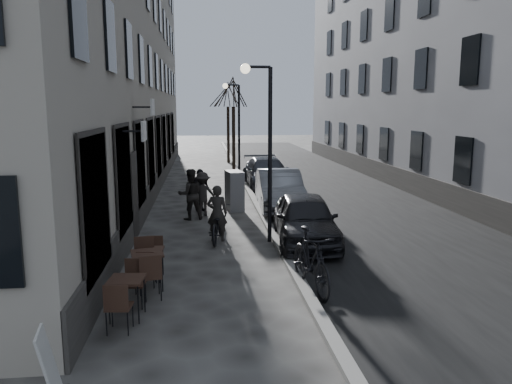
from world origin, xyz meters
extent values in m
plane|color=#33312E|center=(0.00, 0.00, 0.00)|extent=(120.00, 120.00, 0.00)
cube|color=black|center=(3.85, 16.00, 0.00)|extent=(7.30, 60.00, 0.00)
cube|color=gray|center=(0.20, 16.00, 0.06)|extent=(0.25, 60.00, 0.12)
cube|color=#9E9684|center=(-6.00, 16.50, 8.00)|extent=(4.00, 35.00, 16.00)
cube|color=gray|center=(9.50, 16.50, 8.00)|extent=(4.00, 35.00, 16.00)
cylinder|color=black|center=(0.00, 6.00, 2.50)|extent=(0.12, 0.12, 5.00)
cylinder|color=black|center=(-0.35, 6.00, 5.00)|extent=(0.70, 0.08, 0.08)
sphere|color=#FFF2CC|center=(-0.70, 6.00, 4.95)|extent=(0.28, 0.28, 0.28)
cylinder|color=black|center=(0.00, 18.00, 2.50)|extent=(0.12, 0.12, 5.00)
cylinder|color=black|center=(-0.35, 18.00, 5.00)|extent=(0.70, 0.08, 0.08)
sphere|color=#FFF2CC|center=(-0.70, 18.00, 4.95)|extent=(0.28, 0.28, 0.28)
cylinder|color=black|center=(-0.10, 21.00, 1.95)|extent=(0.20, 0.20, 3.90)
cylinder|color=black|center=(-0.10, 27.00, 1.95)|extent=(0.20, 0.20, 3.90)
cube|color=#321E16|center=(-3.37, 0.97, 0.76)|extent=(0.69, 0.69, 0.04)
cylinder|color=black|center=(-3.65, 0.73, 0.37)|extent=(0.02, 0.02, 0.74)
cylinder|color=black|center=(-3.13, 0.68, 0.37)|extent=(0.02, 0.02, 0.74)
cylinder|color=black|center=(-3.60, 1.26, 0.37)|extent=(0.02, 0.02, 0.74)
cylinder|color=black|center=(-3.08, 1.21, 0.37)|extent=(0.02, 0.02, 0.74)
cube|color=#321E16|center=(-3.15, 2.48, 0.80)|extent=(0.78, 0.78, 0.04)
cylinder|color=black|center=(-3.37, 2.15, 0.39)|extent=(0.03, 0.03, 0.77)
cylinder|color=black|center=(-2.82, 2.26, 0.39)|extent=(0.03, 0.03, 0.77)
cylinder|color=black|center=(-3.47, 2.70, 0.39)|extent=(0.03, 0.03, 0.77)
cylinder|color=black|center=(-2.92, 2.81, 0.39)|extent=(0.03, 0.03, 0.77)
cube|color=#321E16|center=(-3.15, 3.16, 0.68)|extent=(0.60, 0.60, 0.04)
cylinder|color=black|center=(-3.40, 2.93, 0.33)|extent=(0.02, 0.02, 0.66)
cylinder|color=black|center=(-2.92, 2.90, 0.33)|extent=(0.02, 0.02, 0.66)
cylinder|color=black|center=(-3.37, 3.41, 0.33)|extent=(0.02, 0.02, 0.66)
cylinder|color=black|center=(-2.89, 3.38, 0.33)|extent=(0.02, 0.02, 0.66)
cube|color=beige|center=(-4.02, -1.61, 0.51)|extent=(0.32, 0.60, 0.96)
cube|color=slate|center=(-0.73, 10.62, 0.75)|extent=(0.72, 1.08, 1.50)
imported|color=black|center=(-1.52, 6.26, 0.51)|extent=(0.98, 2.02, 1.02)
imported|color=black|center=(-1.52, 6.26, 0.83)|extent=(0.66, 0.49, 1.67)
imported|color=black|center=(-2.37, 9.17, 0.90)|extent=(1.00, 0.85, 1.79)
imported|color=black|center=(-1.94, 9.75, 0.80)|extent=(1.06, 0.65, 1.60)
imported|color=black|center=(-2.05, 10.55, 0.81)|extent=(0.99, 0.89, 1.62)
imported|color=black|center=(1.00, 5.72, 0.72)|extent=(2.04, 4.34, 1.44)
imported|color=gray|center=(1.00, 10.62, 0.75)|extent=(1.78, 4.64, 1.51)
imported|color=#363940|center=(1.20, 15.87, 0.71)|extent=(2.17, 4.99, 1.43)
imported|color=black|center=(0.35, 2.00, 0.67)|extent=(0.91, 2.28, 1.33)
camera|label=1|loc=(-1.91, -8.07, 3.93)|focal=35.00mm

